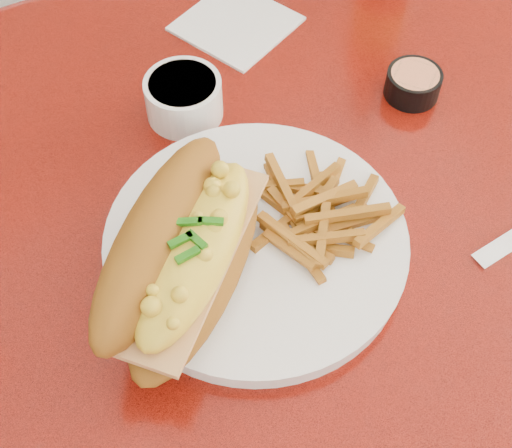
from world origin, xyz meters
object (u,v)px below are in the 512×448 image
booth_bench_far (96,55)px  fork (314,228)px  diner_table (297,264)px  dinner_plate (256,243)px  mac_hoagie (183,253)px  gravy_ramekin (184,97)px  sauce_cup_right (413,83)px

booth_bench_far → fork: size_ratio=8.51×
diner_table → dinner_plate: 0.20m
dinner_plate → booth_bench_far: bearing=84.6°
dinner_plate → mac_hoagie: (-0.07, -0.01, 0.05)m
diner_table → gravy_ramekin: (-0.07, 0.13, 0.18)m
diner_table → booth_bench_far: bearing=90.0°
diner_table → mac_hoagie: mac_hoagie is taller
mac_hoagie → gravy_ramekin: mac_hoagie is taller
dinner_plate → sauce_cup_right: 0.26m
booth_bench_far → dinner_plate: bearing=-95.4°
sauce_cup_right → mac_hoagie: bearing=-161.3°
mac_hoagie → booth_bench_far: bearing=38.3°
diner_table → sauce_cup_right: bearing=15.4°
booth_bench_far → mac_hoagie: (-0.15, -0.87, 0.54)m
mac_hoagie → diner_table: bearing=-19.9°
booth_bench_far → diner_table: bearing=-90.0°
fork → gravy_ramekin: gravy_ramekin is taller
mac_hoagie → gravy_ramekin: size_ratio=2.27×
fork → gravy_ramekin: 0.20m
diner_table → sauce_cup_right: 0.24m
diner_table → gravy_ramekin: gravy_ramekin is taller
dinner_plate → gravy_ramekin: bearing=85.2°
diner_table → fork: 0.20m
mac_hoagie → fork: (0.12, -0.01, -0.04)m
dinner_plate → sauce_cup_right: bearing=21.9°
fork → gravy_ramekin: bearing=-20.6°
mac_hoagie → dinner_plate: bearing=-34.5°
sauce_cup_right → fork: bearing=-149.5°
diner_table → mac_hoagie: bearing=-158.1°
dinner_plate → fork: (0.05, -0.02, 0.01)m
fork → dinner_plate: bearing=42.6°
booth_bench_far → sauce_cup_right: size_ratio=17.09×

